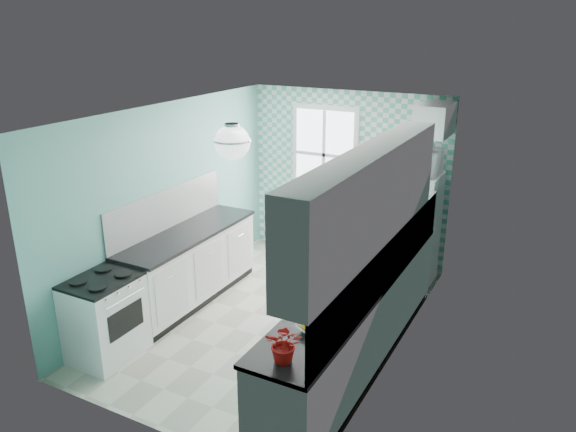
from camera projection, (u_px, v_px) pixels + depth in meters
The scene contains 26 objects.
floor at pixel (275, 319), 6.82m from camera, with size 3.00×4.40×0.02m, color beige.
ceiling at pixel (273, 111), 5.98m from camera, with size 3.00×4.40×0.02m, color white.
wall_back at pixel (347, 176), 8.24m from camera, with size 3.00×0.02×2.50m, color #6EB6AA.
wall_front at pixel (141, 304), 4.56m from camera, with size 3.00×0.02×2.50m, color #6EB6AA.
wall_left at pixel (169, 203), 7.07m from camera, with size 0.02×4.40×2.50m, color #6EB6AA.
wall_right at pixel (403, 245), 5.74m from camera, with size 0.02×4.40×2.50m, color #6EB6AA.
accent_wall at pixel (347, 177), 8.23m from camera, with size 3.00×0.01×2.50m, color #5DBDA6.
window at pixel (325, 155), 8.26m from camera, with size 1.04×0.05×1.44m.
backsplash_right at pixel (388, 264), 5.43m from camera, with size 0.02×3.60×0.51m, color white.
backsplash_left at pixel (167, 209), 7.01m from camera, with size 0.02×2.15×0.51m, color white.
upper_cabinets_right at pixel (369, 198), 5.10m from camera, with size 0.33×3.20×0.90m, color white.
upper_cabinet_fridge at pixel (435, 119), 7.02m from camera, with size 0.40×0.74×0.40m, color white.
ceiling_light at pixel (232, 142), 5.38m from camera, with size 0.34×0.34×0.35m.
base_cabinets_right at pixel (357, 324), 5.80m from camera, with size 0.60×3.60×0.90m, color white.
countertop_right at pixel (357, 283), 5.65m from camera, with size 0.63×3.60×0.04m, color black.
base_cabinets_left at pixel (189, 267), 7.13m from camera, with size 0.60×2.15×0.90m, color white.
countertop_left at pixel (188, 233), 6.97m from camera, with size 0.63×2.15×0.04m, color black.
fridge at pixel (411, 228), 7.58m from camera, with size 0.67×0.66×1.53m.
stove at pixel (105, 317), 5.92m from camera, with size 0.59×0.74×0.89m.
sink at pixel (388, 251), 6.40m from camera, with size 0.49×0.41×0.53m.
rug at pixel (303, 293), 7.43m from camera, with size 0.65×0.93×0.01m, color maroon.
dish_towel at pixel (364, 277), 6.79m from camera, with size 0.01×0.21×0.31m, color #63BFA1.
fruit_bowl at pixel (313, 328), 4.73m from camera, with size 0.26×0.26×0.06m, color white.
potted_plant at pixel (285, 344), 4.27m from camera, with size 0.29×0.25×0.32m, color #B3281C.
soap_bottle at pixel (405, 229), 6.76m from camera, with size 0.10×0.10×0.22m, color #80A6B3.
microwave at pixel (416, 161), 7.27m from camera, with size 0.61×0.42×0.34m, color white.
Camera 1 is at (2.95, -5.24, 3.44)m, focal length 35.00 mm.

